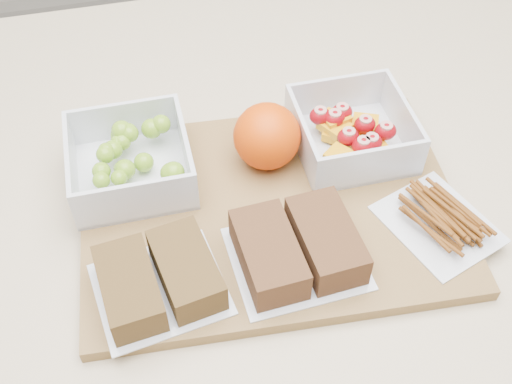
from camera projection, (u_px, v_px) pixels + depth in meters
counter at (265, 370)px, 1.09m from camera, size 1.20×0.90×0.90m
cutting_board at (270, 210)px, 0.73m from camera, size 0.44×0.33×0.02m
grape_container at (132, 160)px, 0.73m from camera, size 0.13×0.13×0.06m
fruit_container at (352, 133)px, 0.77m from camera, size 0.13×0.13×0.06m
orange at (267, 136)px, 0.74m from camera, size 0.08×0.08×0.08m
sandwich_bag_left at (158, 279)px, 0.63m from camera, size 0.14×0.13×0.04m
sandwich_bag_center at (297, 248)px, 0.66m from camera, size 0.14×0.13×0.04m
pretzel_bag at (440, 217)px, 0.69m from camera, size 0.13×0.15×0.03m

